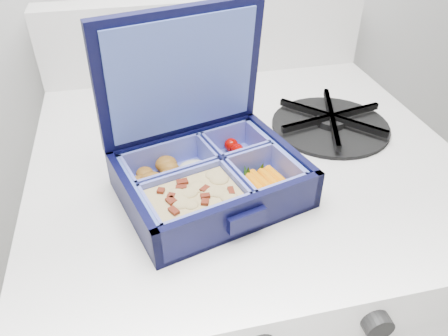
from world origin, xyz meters
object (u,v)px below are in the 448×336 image
object	(u,v)px
burner_grate	(331,120)
fork	(225,135)
bento_box	(211,179)
stove	(236,323)

from	to	relation	value
burner_grate	fork	bearing A→B (deg)	176.51
bento_box	burner_grate	world-z (taller)	bento_box
bento_box	burner_grate	xyz separation A→B (m)	(0.23, 0.13, -0.01)
bento_box	burner_grate	bearing A→B (deg)	13.87
stove	fork	world-z (taller)	fork
stove	fork	size ratio (longest dim) A/B	4.97
bento_box	fork	size ratio (longest dim) A/B	1.17
stove	fork	xyz separation A→B (m)	(-0.02, 0.03, 0.49)
stove	burner_grate	world-z (taller)	burner_grate
bento_box	burner_grate	distance (m)	0.27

